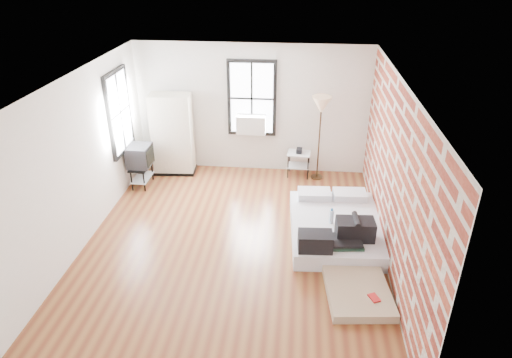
# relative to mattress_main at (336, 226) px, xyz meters

# --- Properties ---
(ground) EXTENTS (6.00, 6.00, 0.00)m
(ground) POSITION_rel_mattress_main_xyz_m (-1.75, -0.43, -0.19)
(ground) COLOR #602C19
(ground) RESTS_ON ground
(room_shell) EXTENTS (5.02, 6.02, 2.80)m
(room_shell) POSITION_rel_mattress_main_xyz_m (-1.51, -0.06, 1.55)
(room_shell) COLOR silver
(room_shell) RESTS_ON ground
(mattress_main) EXTENTS (1.68, 2.20, 0.68)m
(mattress_main) POSITION_rel_mattress_main_xyz_m (0.00, 0.00, 0.00)
(mattress_main) COLOR white
(mattress_main) RESTS_ON ground
(mattress_bare) EXTENTS (1.06, 1.77, 0.36)m
(mattress_bare) POSITION_rel_mattress_main_xyz_m (0.17, -1.11, -0.08)
(mattress_bare) COLOR tan
(mattress_bare) RESTS_ON ground
(wardrobe) EXTENTS (0.93, 0.57, 1.78)m
(wardrobe) POSITION_rel_mattress_main_xyz_m (-3.44, 2.22, 0.70)
(wardrobe) COLOR black
(wardrobe) RESTS_ON ground
(side_table) EXTENTS (0.51, 0.42, 0.64)m
(side_table) POSITION_rel_mattress_main_xyz_m (-0.70, 2.29, 0.25)
(side_table) COLOR black
(side_table) RESTS_ON ground
(floor_lamp) EXTENTS (0.39, 0.39, 1.83)m
(floor_lamp) POSITION_rel_mattress_main_xyz_m (-0.29, 2.22, 1.39)
(floor_lamp) COLOR #302110
(floor_lamp) RESTS_ON ground
(tv_stand) EXTENTS (0.46, 0.64, 0.90)m
(tv_stand) POSITION_rel_mattress_main_xyz_m (-3.96, 1.51, 0.45)
(tv_stand) COLOR black
(tv_stand) RESTS_ON ground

